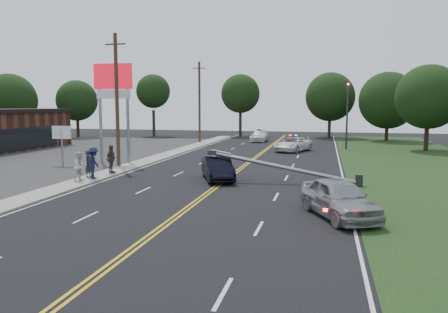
% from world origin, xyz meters
% --- Properties ---
extents(ground, '(120.00, 120.00, 0.00)m').
position_xyz_m(ground, '(0.00, 0.00, 0.00)').
color(ground, black).
rests_on(ground, ground).
extents(sidewalk, '(1.80, 70.00, 0.12)m').
position_xyz_m(sidewalk, '(-8.40, 10.00, 0.06)').
color(sidewalk, gray).
rests_on(sidewalk, ground).
extents(centerline_yellow, '(0.36, 80.00, 0.00)m').
position_xyz_m(centerline_yellow, '(0.00, 10.00, 0.01)').
color(centerline_yellow, gold).
rests_on(centerline_yellow, ground).
extents(pylon_sign, '(3.20, 0.35, 8.00)m').
position_xyz_m(pylon_sign, '(-10.50, 14.00, 6.00)').
color(pylon_sign, gray).
rests_on(pylon_sign, ground).
extents(small_sign, '(1.60, 0.14, 3.10)m').
position_xyz_m(small_sign, '(-14.00, 12.00, 2.33)').
color(small_sign, gray).
rests_on(small_sign, ground).
extents(traffic_signal, '(0.28, 0.41, 7.05)m').
position_xyz_m(traffic_signal, '(8.30, 30.00, 4.21)').
color(traffic_signal, '#2D2D30').
rests_on(traffic_signal, ground).
extents(fallen_streetlight, '(9.36, 0.44, 1.91)m').
position_xyz_m(fallen_streetlight, '(4.19, 8.00, 0.92)').
color(fallen_streetlight, '#2D2D30').
rests_on(fallen_streetlight, ground).
extents(utility_pole_mid, '(1.60, 0.28, 10.00)m').
position_xyz_m(utility_pole_mid, '(-9.20, 12.00, 5.08)').
color(utility_pole_mid, '#382619').
rests_on(utility_pole_mid, ground).
extents(utility_pole_far, '(1.60, 0.28, 10.00)m').
position_xyz_m(utility_pole_far, '(-9.20, 34.00, 5.08)').
color(utility_pole_far, '#382619').
rests_on(utility_pole_far, ground).
extents(tree_3, '(7.06, 7.06, 8.85)m').
position_xyz_m(tree_3, '(-34.86, 32.05, 5.32)').
color(tree_3, black).
rests_on(tree_3, ground).
extents(tree_4, '(5.91, 5.91, 8.31)m').
position_xyz_m(tree_4, '(-29.34, 39.23, 5.34)').
color(tree_4, black).
rests_on(tree_4, ground).
extents(tree_5, '(5.12, 5.12, 9.34)m').
position_xyz_m(tree_5, '(-19.49, 44.26, 6.75)').
color(tree_5, black).
rests_on(tree_5, ground).
extents(tree_6, '(5.80, 5.80, 9.29)m').
position_xyz_m(tree_6, '(-6.44, 46.38, 6.38)').
color(tree_6, black).
rests_on(tree_6, ground).
extents(tree_7, '(7.04, 7.04, 9.38)m').
position_xyz_m(tree_7, '(6.63, 46.97, 5.86)').
color(tree_7, black).
rests_on(tree_7, ground).
extents(tree_8, '(7.46, 7.46, 9.03)m').
position_xyz_m(tree_8, '(13.96, 42.60, 5.30)').
color(tree_8, black).
rests_on(tree_8, ground).
extents(tree_9, '(6.62, 6.62, 8.86)m').
position_xyz_m(tree_9, '(16.32, 30.47, 5.54)').
color(tree_9, black).
rests_on(tree_9, ground).
extents(crashed_sedan, '(3.20, 4.83, 1.51)m').
position_xyz_m(crashed_sedan, '(-0.49, 8.27, 0.75)').
color(crashed_sedan, black).
rests_on(crashed_sedan, ground).
extents(waiting_sedan, '(3.77, 5.20, 1.64)m').
position_xyz_m(waiting_sedan, '(6.74, 0.48, 0.82)').
color(waiting_sedan, '#909497').
rests_on(waiting_sedan, ground).
extents(emergency_a, '(4.09, 5.70, 1.44)m').
position_xyz_m(emergency_a, '(2.90, 26.65, 0.72)').
color(emergency_a, white).
rests_on(emergency_a, ground).
extents(emergency_b, '(1.99, 4.86, 1.41)m').
position_xyz_m(emergency_b, '(-2.26, 37.81, 0.71)').
color(emergency_b, silver).
rests_on(emergency_b, ground).
extents(bystander_a, '(0.43, 0.64, 1.73)m').
position_xyz_m(bystander_a, '(-8.70, 6.84, 0.99)').
color(bystander_a, '#2B2A33').
rests_on(bystander_a, sidewalk).
extents(bystander_b, '(0.93, 1.05, 1.79)m').
position_xyz_m(bystander_b, '(-8.44, 5.42, 1.01)').
color(bystander_b, silver).
rests_on(bystander_b, sidewalk).
extents(bystander_c, '(0.97, 1.41, 2.00)m').
position_xyz_m(bystander_c, '(-8.04, 6.31, 1.12)').
color(bystander_c, '#191E3F').
rests_on(bystander_c, sidewalk).
extents(bystander_d, '(0.49, 1.14, 1.94)m').
position_xyz_m(bystander_d, '(-8.04, 8.60, 1.09)').
color(bystander_d, '#504240').
rests_on(bystander_d, sidewalk).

